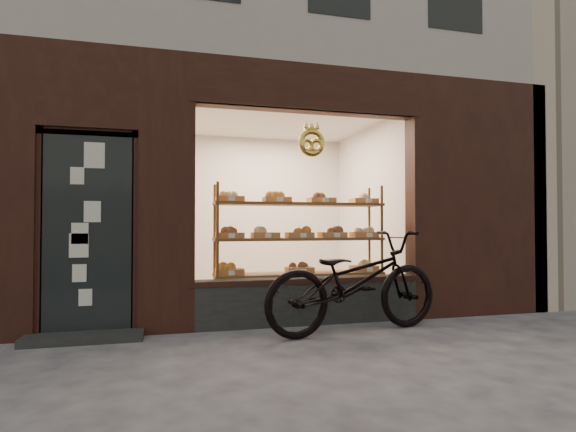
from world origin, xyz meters
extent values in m
plane|color=#3C3B42|center=(0.00, 0.00, 0.00)|extent=(90.00, 90.00, 0.00)
cube|color=#2B2D2C|center=(0.45, 2.12, 0.28)|extent=(2.70, 0.25, 0.55)
cube|color=black|center=(-2.00, 2.06, 1.10)|extent=(0.90, 0.04, 2.15)
cube|color=#2B2D2C|center=(-2.00, 1.90, 0.04)|extent=(1.15, 0.35, 0.08)
torus|color=#F5CD4D|center=(0.45, 2.02, 2.15)|extent=(0.33, 0.07, 0.33)
cube|color=#632F13|center=(0.45, 2.55, 0.05)|extent=(2.20, 0.45, 0.04)
cube|color=#632F13|center=(0.45, 2.55, 0.55)|extent=(2.20, 0.45, 0.03)
cube|color=#632F13|center=(0.45, 2.55, 1.00)|extent=(2.20, 0.45, 0.04)
cube|color=#632F13|center=(0.45, 2.55, 1.45)|extent=(2.20, 0.45, 0.04)
cylinder|color=#632F13|center=(-0.62, 2.35, 0.85)|extent=(0.04, 0.04, 1.70)
cylinder|color=#632F13|center=(1.52, 2.35, 0.85)|extent=(0.04, 0.04, 1.70)
cylinder|color=#632F13|center=(-0.62, 2.75, 0.85)|extent=(0.04, 0.04, 1.70)
cylinder|color=#632F13|center=(1.52, 2.75, 0.85)|extent=(0.04, 0.04, 1.70)
cube|color=brown|center=(-0.45, 2.55, 0.60)|extent=(0.34, 0.24, 0.07)
sphere|color=#B17C2B|center=(-0.45, 2.55, 0.69)|extent=(0.11, 0.11, 0.11)
cube|color=silver|center=(-0.45, 2.36, 0.60)|extent=(0.07, 0.01, 0.05)
cube|color=brown|center=(0.45, 2.55, 0.60)|extent=(0.34, 0.24, 0.07)
sphere|color=#483315|center=(0.45, 2.55, 0.69)|extent=(0.11, 0.11, 0.11)
cube|color=silver|center=(0.45, 2.36, 0.60)|extent=(0.07, 0.01, 0.05)
cube|color=brown|center=(1.35, 2.55, 0.60)|extent=(0.34, 0.24, 0.07)
sphere|color=tan|center=(1.35, 2.55, 0.69)|extent=(0.11, 0.11, 0.11)
cube|color=silver|center=(1.35, 2.36, 0.60)|extent=(0.08, 0.01, 0.05)
cube|color=brown|center=(-0.45, 2.55, 1.05)|extent=(0.34, 0.24, 0.07)
sphere|color=#483315|center=(-0.45, 2.55, 1.14)|extent=(0.11, 0.11, 0.11)
cube|color=silver|center=(-0.45, 2.36, 1.05)|extent=(0.07, 0.01, 0.06)
cube|color=brown|center=(0.00, 2.55, 1.05)|extent=(0.34, 0.24, 0.07)
sphere|color=tan|center=(0.00, 2.55, 1.14)|extent=(0.11, 0.11, 0.11)
cube|color=silver|center=(0.00, 2.36, 1.05)|extent=(0.07, 0.01, 0.06)
cube|color=brown|center=(0.45, 2.55, 1.05)|extent=(0.34, 0.24, 0.07)
sphere|color=#B17C2B|center=(0.45, 2.55, 1.14)|extent=(0.11, 0.11, 0.11)
cube|color=silver|center=(0.45, 2.36, 1.05)|extent=(0.07, 0.01, 0.06)
cube|color=brown|center=(0.90, 2.55, 1.05)|extent=(0.34, 0.24, 0.07)
sphere|color=#483315|center=(0.90, 2.55, 1.14)|extent=(0.11, 0.11, 0.11)
cube|color=silver|center=(0.90, 2.36, 1.05)|extent=(0.07, 0.01, 0.06)
cube|color=brown|center=(1.35, 2.55, 1.05)|extent=(0.34, 0.24, 0.07)
sphere|color=tan|center=(1.35, 2.55, 1.14)|extent=(0.11, 0.11, 0.11)
cube|color=silver|center=(1.35, 2.36, 1.05)|extent=(0.08, 0.01, 0.06)
cube|color=brown|center=(-0.45, 2.55, 1.50)|extent=(0.34, 0.24, 0.07)
sphere|color=tan|center=(-0.45, 2.55, 1.59)|extent=(0.11, 0.11, 0.11)
cube|color=silver|center=(-0.45, 2.36, 1.50)|extent=(0.07, 0.01, 0.06)
cube|color=brown|center=(0.15, 2.55, 1.50)|extent=(0.34, 0.24, 0.07)
sphere|color=#B17C2B|center=(0.15, 2.55, 1.59)|extent=(0.11, 0.11, 0.11)
cube|color=silver|center=(0.15, 2.36, 1.50)|extent=(0.08, 0.01, 0.06)
cube|color=brown|center=(0.75, 2.55, 1.50)|extent=(0.34, 0.24, 0.07)
sphere|color=#483315|center=(0.75, 2.55, 1.59)|extent=(0.11, 0.11, 0.11)
cube|color=silver|center=(0.75, 2.36, 1.50)|extent=(0.07, 0.01, 0.06)
cube|color=brown|center=(1.35, 2.55, 1.50)|extent=(0.34, 0.24, 0.07)
sphere|color=tan|center=(1.35, 2.55, 1.59)|extent=(0.11, 0.11, 0.11)
cube|color=silver|center=(1.35, 2.36, 1.50)|extent=(0.08, 0.01, 0.06)
imported|color=black|center=(0.80, 1.57, 0.56)|extent=(2.21, 1.07, 1.12)
camera|label=1|loc=(-1.14, -3.03, 1.17)|focal=28.00mm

